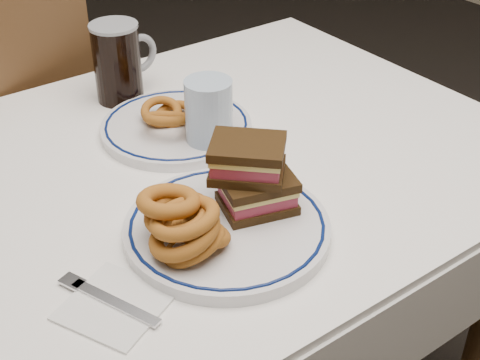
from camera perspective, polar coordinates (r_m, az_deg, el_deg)
dining_table at (r=1.19m, az=-6.00°, el=-3.43°), size 1.27×0.87×0.75m
main_plate at (r=0.97m, az=-1.12°, el=-4.12°), size 0.30×0.30×0.02m
reuben_sandwich at (r=0.97m, az=1.06°, el=0.39°), size 0.14×0.14×0.11m
onion_rings_main at (r=0.91m, az=-4.77°, el=-3.72°), size 0.13×0.14×0.11m
ketchup_ramekin at (r=0.98m, az=-6.10°, el=-2.29°), size 0.05×0.05×0.03m
beer_mug at (r=1.34m, az=-10.32°, el=9.93°), size 0.14×0.09×0.16m
water_glass at (r=1.15m, az=-2.67°, el=5.51°), size 0.08×0.08×0.13m
far_plate at (r=1.23m, az=-5.44°, el=4.54°), size 0.28×0.28×0.02m
onion_rings_far at (r=1.22m, az=-6.22°, el=5.55°), size 0.12×0.13×0.07m
napkin_fork at (r=0.89m, az=-10.73°, el=-10.32°), size 0.16×0.17×0.01m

